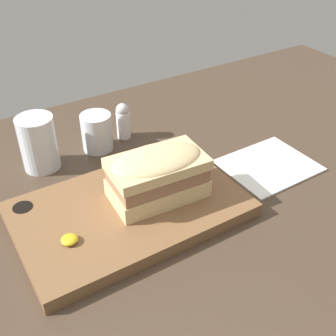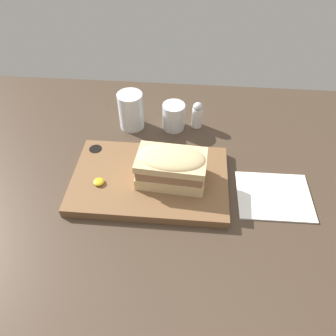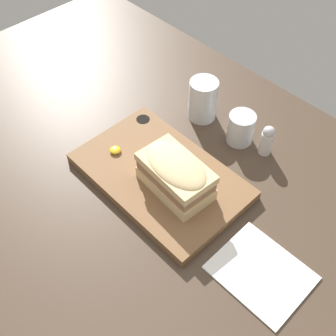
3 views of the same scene
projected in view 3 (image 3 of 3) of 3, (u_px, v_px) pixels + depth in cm
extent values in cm
cube|color=#423326|center=(166.00, 204.00, 89.26)|extent=(164.64, 95.87, 2.00)
cube|color=brown|center=(160.00, 176.00, 91.38)|extent=(36.67, 23.26, 2.31)
cylinder|color=black|center=(143.00, 121.00, 101.66)|extent=(3.26, 3.26, 1.15)
cube|color=#DBBC84|center=(176.00, 183.00, 86.75)|extent=(16.06, 10.01, 3.00)
cube|color=#936B4C|center=(176.00, 175.00, 84.69)|extent=(15.42, 9.61, 2.40)
cube|color=#DBBC84|center=(176.00, 168.00, 83.08)|extent=(16.06, 10.01, 1.80)
ellipsoid|color=#DBBC84|center=(176.00, 166.00, 82.51)|extent=(15.74, 9.81, 2.70)
ellipsoid|color=gold|center=(116.00, 149.00, 94.21)|extent=(2.53, 2.53, 1.01)
cylinder|color=silver|center=(203.00, 100.00, 101.40)|extent=(6.91, 6.91, 10.54)
cylinder|color=silver|center=(202.00, 108.00, 103.46)|extent=(6.08, 6.08, 4.74)
cylinder|color=silver|center=(241.00, 128.00, 97.14)|extent=(6.20, 6.20, 7.63)
cylinder|color=#33050F|center=(240.00, 130.00, 97.62)|extent=(5.58, 5.58, 5.98)
cube|color=white|center=(261.00, 273.00, 77.74)|extent=(17.09, 14.31, 0.40)
cylinder|color=white|center=(266.00, 143.00, 95.28)|extent=(2.93, 2.93, 5.94)
sphere|color=#B7B7BC|center=(269.00, 132.00, 92.62)|extent=(2.79, 2.79, 2.79)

